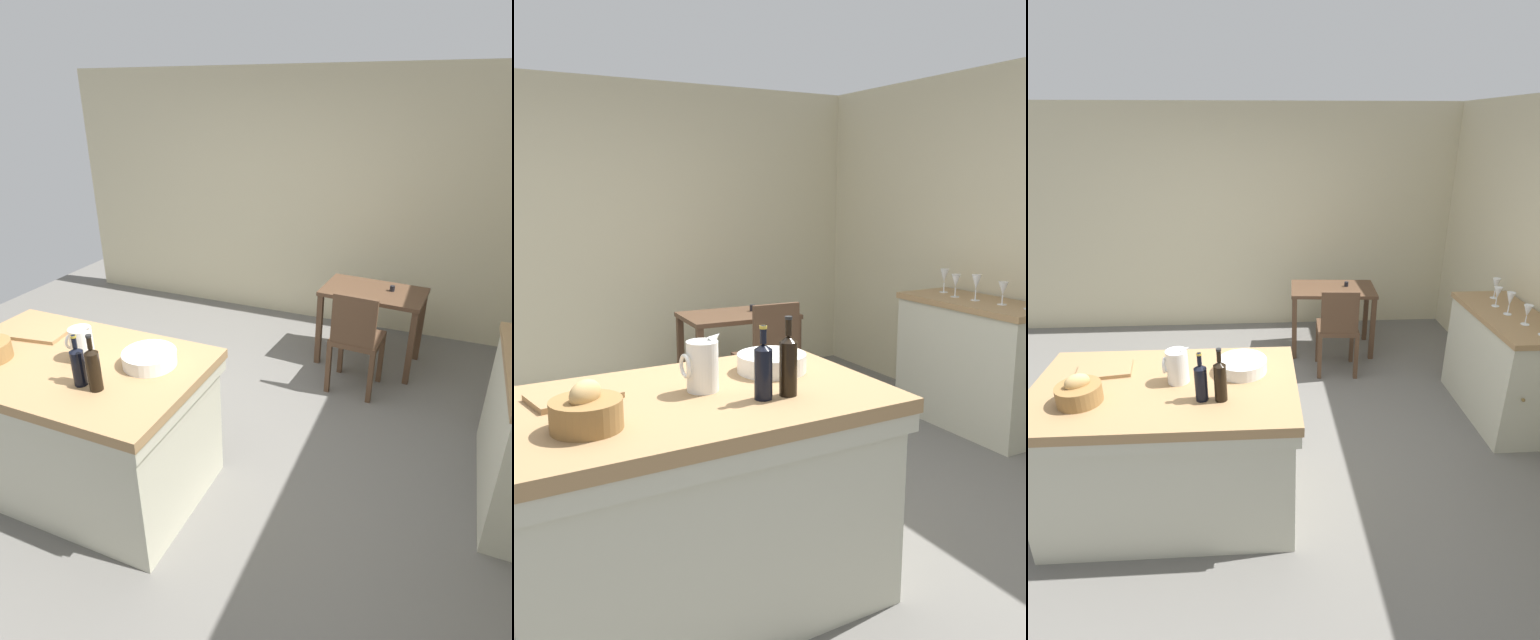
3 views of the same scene
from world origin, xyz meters
TOP-DOWN VIEW (x-y plane):
  - ground_plane at (0.00, 0.00)m, footprint 6.76×6.76m
  - wall_back at (0.00, 2.60)m, footprint 5.32×0.12m
  - island_table at (-0.36, -0.55)m, footprint 1.59×0.97m
  - writing_desk at (1.03, 1.76)m, footprint 0.94×0.63m
  - wooden_chair at (1.00, 1.20)m, footprint 0.43×0.43m
  - pitcher at (-0.28, -0.51)m, footprint 0.17×0.13m
  - wash_bowl at (0.10, -0.40)m, footprint 0.31×0.31m
  - cutting_board at (-0.76, -0.36)m, footprint 0.36×0.26m
  - wine_bottle_dark at (-0.01, -0.73)m, footprint 0.07×0.07m
  - wine_bottle_amber at (-0.12, -0.72)m, footprint 0.07×0.07m

SIDE VIEW (x-z plane):
  - ground_plane at x=0.00m, z-range 0.00..0.00m
  - island_table at x=-0.36m, z-range 0.04..0.95m
  - wooden_chair at x=1.00m, z-range 0.04..0.96m
  - writing_desk at x=1.03m, z-range 0.22..1.00m
  - cutting_board at x=-0.76m, z-range 0.91..0.94m
  - wash_bowl at x=0.10m, z-range 0.91..1.00m
  - pitcher at x=-0.28m, z-range 0.90..1.15m
  - wine_bottle_amber at x=-0.12m, z-range 0.89..1.18m
  - wine_bottle_dark at x=-0.01m, z-range 0.88..1.21m
  - wall_back at x=0.00m, z-range 0.00..2.60m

